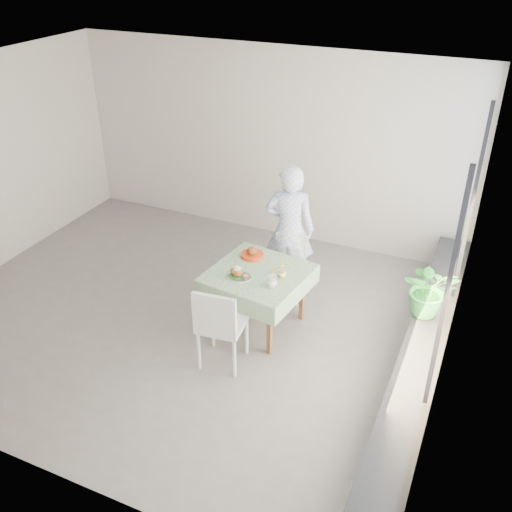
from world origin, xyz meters
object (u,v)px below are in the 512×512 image
at_px(chair_near, 222,339).
at_px(main_dish, 238,274).
at_px(cafe_table, 258,293).
at_px(potted_plant, 430,289).
at_px(chair_far, 287,280).
at_px(juice_cup_orange, 282,273).
at_px(diner, 289,230).

bearing_deg(chair_near, main_dish, 97.91).
distance_m(cafe_table, potted_plant, 1.91).
xyz_separation_m(chair_far, juice_cup_orange, (0.19, -0.68, 0.54)).
height_order(diner, juice_cup_orange, diner).
bearing_deg(cafe_table, diner, 88.48).
bearing_deg(cafe_table, chair_far, 82.23).
xyz_separation_m(chair_far, potted_plant, (1.75, -0.38, 0.56)).
distance_m(diner, main_dish, 1.12).
distance_m(diner, juice_cup_orange, 0.94).
distance_m(cafe_table, diner, 0.99).
distance_m(main_dish, juice_cup_orange, 0.49).
height_order(chair_far, juice_cup_orange, juice_cup_orange).
bearing_deg(main_dish, chair_far, 73.94).
distance_m(chair_near, main_dish, 0.75).
relative_size(cafe_table, chair_near, 1.18).
distance_m(juice_cup_orange, potted_plant, 1.59).
bearing_deg(potted_plant, chair_near, -150.61).
relative_size(chair_near, main_dish, 3.54).
relative_size(cafe_table, juice_cup_orange, 4.59).
distance_m(chair_near, potted_plant, 2.27).
xyz_separation_m(chair_near, potted_plant, (1.93, 1.08, 0.51)).
height_order(main_dish, potted_plant, potted_plant).
bearing_deg(chair_far, main_dish, -106.06).
relative_size(main_dish, juice_cup_orange, 1.10).
bearing_deg(potted_plant, chair_far, 167.86).
xyz_separation_m(chair_near, diner, (0.11, 1.68, 0.55)).
xyz_separation_m(chair_far, main_dish, (-0.26, -0.89, 0.53)).
distance_m(chair_far, main_dish, 1.07).
height_order(chair_near, potted_plant, potted_plant).
height_order(cafe_table, chair_far, chair_far).
height_order(chair_near, diner, diner).
height_order(cafe_table, diner, diner).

